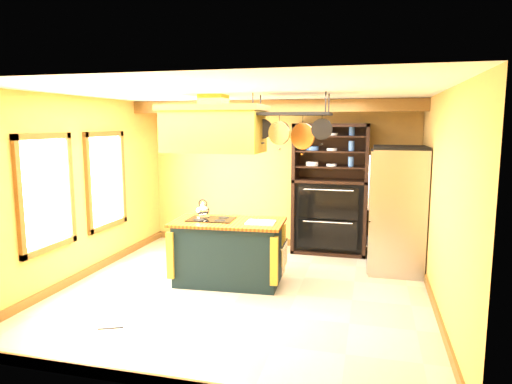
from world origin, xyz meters
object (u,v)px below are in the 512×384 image
at_px(kitchen_island, 228,251).
at_px(hutch, 330,203).
at_px(refrigerator, 396,212).
at_px(pot_rack, 292,121).
at_px(range_hood, 214,127).

xyz_separation_m(kitchen_island, hutch, (1.27, 2.00, 0.42)).
distance_m(kitchen_island, refrigerator, 2.71).
bearing_deg(pot_rack, refrigerator, 39.78).
relative_size(pot_rack, refrigerator, 0.58).
xyz_separation_m(kitchen_island, refrigerator, (2.37, 1.22, 0.47)).
distance_m(range_hood, hutch, 2.83).
distance_m(range_hood, pot_rack, 1.11).
xyz_separation_m(pot_rack, refrigerator, (1.47, 1.22, -1.40)).
relative_size(kitchen_island, refrigerator, 0.85).
bearing_deg(refrigerator, kitchen_island, -152.73).
bearing_deg(range_hood, pot_rack, 0.15).
xyz_separation_m(refrigerator, hutch, (-1.10, 0.78, -0.04)).
relative_size(range_hood, hutch, 0.63).
distance_m(kitchen_island, pot_rack, 2.08).
height_order(pot_rack, refrigerator, pot_rack).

